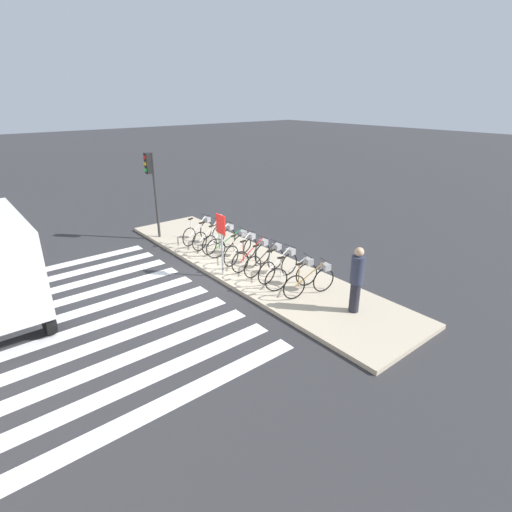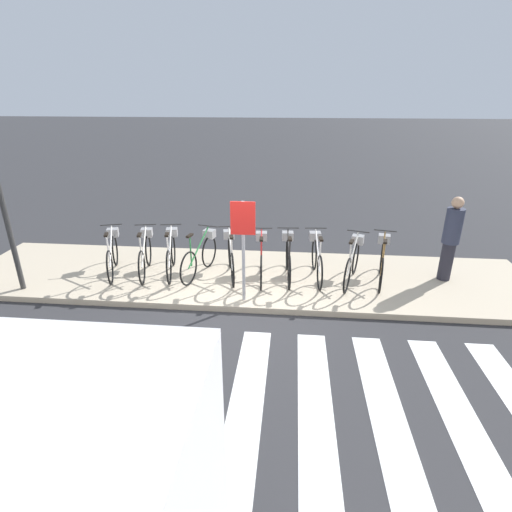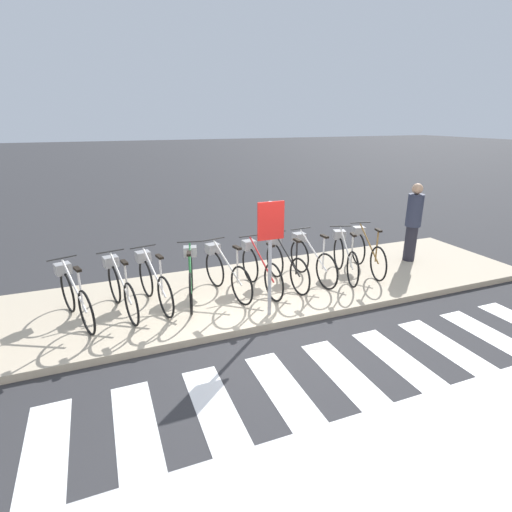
# 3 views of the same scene
# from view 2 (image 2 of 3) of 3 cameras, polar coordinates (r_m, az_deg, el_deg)

# --- Properties ---
(ground_plane) EXTENTS (120.00, 120.00, 0.00)m
(ground_plane) POSITION_cam_2_polar(r_m,az_deg,el_deg) (7.47, -2.79, -8.08)
(ground_plane) COLOR #2D2D30
(sidewalk) EXTENTS (12.11, 2.83, 0.12)m
(sidewalk) POSITION_cam_2_polar(r_m,az_deg,el_deg) (8.68, -1.50, -3.02)
(sidewalk) COLOR #B7A88E
(sidewalk) RESTS_ON ground_plane
(parked_bicycle_0) EXTENTS (0.65, 1.62, 1.04)m
(parked_bicycle_0) POSITION_cam_2_polar(r_m,az_deg,el_deg) (9.15, -19.83, 0.44)
(parked_bicycle_0) COLOR black
(parked_bicycle_0) RESTS_ON sidewalk
(parked_bicycle_1) EXTENTS (0.52, 1.66, 1.04)m
(parked_bicycle_1) POSITION_cam_2_polar(r_m,az_deg,el_deg) (8.93, -15.53, 0.44)
(parked_bicycle_1) COLOR black
(parked_bicycle_1) RESTS_ON sidewalk
(parked_bicycle_2) EXTENTS (0.51, 1.67, 1.04)m
(parked_bicycle_2) POSITION_cam_2_polar(r_m,az_deg,el_deg) (8.81, -12.03, 0.49)
(parked_bicycle_2) COLOR black
(parked_bicycle_2) RESTS_ON sidewalk
(parked_bicycle_3) EXTENTS (0.55, 1.65, 1.04)m
(parked_bicycle_3) POSITION_cam_2_polar(r_m,az_deg,el_deg) (8.62, -7.85, 0.29)
(parked_bicycle_3) COLOR black
(parked_bicycle_3) RESTS_ON sidewalk
(parked_bicycle_4) EXTENTS (0.53, 1.66, 1.04)m
(parked_bicycle_4) POSITION_cam_2_polar(r_m,az_deg,el_deg) (8.51, -3.64, 0.15)
(parked_bicycle_4) COLOR black
(parked_bicycle_4) RESTS_ON sidewalk
(parked_bicycle_5) EXTENTS (0.46, 1.69, 1.04)m
(parked_bicycle_5) POSITION_cam_2_polar(r_m,az_deg,el_deg) (8.38, 0.77, -0.15)
(parked_bicycle_5) COLOR black
(parked_bicycle_5) RESTS_ON sidewalk
(parked_bicycle_6) EXTENTS (0.46, 1.69, 1.04)m
(parked_bicycle_6) POSITION_cam_2_polar(r_m,az_deg,el_deg) (8.42, 4.62, -0.12)
(parked_bicycle_6) COLOR black
(parked_bicycle_6) RESTS_ON sidewalk
(parked_bicycle_7) EXTENTS (0.46, 1.69, 1.04)m
(parked_bicycle_7) POSITION_cam_2_polar(r_m,az_deg,el_deg) (8.48, 8.65, -0.15)
(parked_bicycle_7) COLOR black
(parked_bicycle_7) RESTS_ON sidewalk
(parked_bicycle_8) EXTENTS (0.63, 1.63, 1.04)m
(parked_bicycle_8) POSITION_cam_2_polar(r_m,az_deg,el_deg) (8.45, 13.66, -0.63)
(parked_bicycle_8) COLOR black
(parked_bicycle_8) RESTS_ON sidewalk
(parked_bicycle_9) EXTENTS (0.52, 1.66, 1.04)m
(parked_bicycle_9) POSITION_cam_2_polar(r_m,az_deg,el_deg) (8.64, 17.57, -0.54)
(parked_bicycle_9) COLOR black
(parked_bicycle_9) RESTS_ON sidewalk
(pedestrian) EXTENTS (0.34, 0.34, 1.77)m
(pedestrian) POSITION_cam_2_polar(r_m,az_deg,el_deg) (9.02, 26.09, 2.44)
(pedestrian) COLOR #23232D
(pedestrian) RESTS_ON sidewalk
(sign_post) EXTENTS (0.44, 0.07, 1.92)m
(sign_post) POSITION_cam_2_polar(r_m,az_deg,el_deg) (7.11, -1.85, 3.06)
(sign_post) COLOR #99999E
(sign_post) RESTS_ON sidewalk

